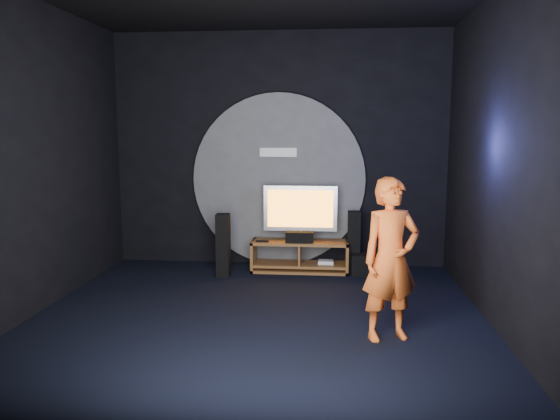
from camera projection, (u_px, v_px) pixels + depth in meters
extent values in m
plane|color=black|center=(257.00, 318.00, 6.01)|extent=(5.00, 5.00, 0.00)
cube|color=black|center=(279.00, 150.00, 8.22)|extent=(5.00, 0.04, 3.50)
cube|color=black|center=(200.00, 180.00, 3.29)|extent=(5.00, 0.04, 3.50)
cube|color=black|center=(31.00, 158.00, 5.99)|extent=(0.04, 5.00, 3.50)
cube|color=black|center=(501.00, 160.00, 5.53)|extent=(0.04, 5.00, 3.50)
cylinder|color=#515156|center=(279.00, 180.00, 8.23)|extent=(2.60, 0.08, 2.60)
cube|color=white|center=(278.00, 152.00, 8.12)|extent=(0.55, 0.03, 0.13)
cube|color=olive|center=(300.00, 242.00, 7.94)|extent=(1.41, 0.45, 0.04)
cube|color=olive|center=(300.00, 264.00, 7.99)|extent=(1.36, 0.42, 0.04)
cube|color=olive|center=(254.00, 255.00, 8.03)|extent=(0.04, 0.45, 0.45)
cube|color=olive|center=(347.00, 257.00, 7.90)|extent=(0.04, 0.45, 0.45)
cube|color=olive|center=(300.00, 253.00, 7.96)|extent=(0.03, 0.40, 0.29)
cube|color=olive|center=(300.00, 270.00, 8.00)|extent=(1.41, 0.45, 0.04)
cube|color=white|center=(326.00, 262.00, 7.94)|extent=(0.22, 0.16, 0.05)
cube|color=silver|center=(300.00, 239.00, 8.00)|extent=(0.36, 0.22, 0.04)
cylinder|color=silver|center=(300.00, 234.00, 7.99)|extent=(0.07, 0.07, 0.10)
cube|color=silver|center=(300.00, 208.00, 7.93)|extent=(1.07, 0.06, 0.66)
cube|color=orange|center=(300.00, 209.00, 7.90)|extent=(0.95, 0.01, 0.54)
cube|color=black|center=(300.00, 237.00, 7.83)|extent=(0.40, 0.15, 0.15)
cube|color=black|center=(262.00, 241.00, 7.86)|extent=(0.18, 0.05, 0.02)
cube|color=black|center=(223.00, 245.00, 7.65)|extent=(0.18, 0.20, 0.89)
cube|color=black|center=(354.00, 242.00, 7.89)|extent=(0.18, 0.20, 0.89)
cube|color=black|center=(361.00, 264.00, 7.77)|extent=(0.28, 0.28, 0.30)
imported|color=orange|center=(391.00, 259.00, 5.31)|extent=(0.68, 0.57, 1.61)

